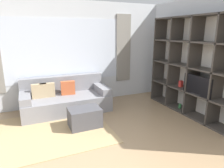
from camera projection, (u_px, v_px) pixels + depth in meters
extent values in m
cube|color=silver|center=(65.00, 54.00, 5.20)|extent=(6.71, 0.07, 2.70)
cube|color=silver|center=(65.00, 50.00, 5.14)|extent=(3.03, 0.01, 1.60)
cube|color=gray|center=(123.00, 48.00, 5.79)|extent=(0.44, 0.03, 1.90)
cube|color=silver|center=(196.00, 56.00, 4.76)|extent=(0.07, 4.58, 2.70)
cube|color=tan|center=(33.00, 134.00, 3.85)|extent=(2.93, 1.93, 0.01)
cube|color=silver|center=(200.00, 67.00, 4.63)|extent=(0.02, 2.59, 2.27)
cube|color=#3D3833|center=(219.00, 72.00, 3.98)|extent=(0.42, 0.04, 2.27)
cube|color=#3D3833|center=(194.00, 67.00, 4.55)|extent=(0.42, 0.04, 2.27)
cube|color=#3D3833|center=(175.00, 63.00, 5.12)|extent=(0.42, 0.04, 2.27)
cube|color=#3D3833|center=(159.00, 60.00, 5.70)|extent=(0.42, 0.04, 2.27)
cube|color=#3D3833|center=(189.00, 113.00, 4.84)|extent=(0.42, 2.59, 0.04)
cube|color=#3D3833|center=(191.00, 91.00, 4.70)|extent=(0.42, 2.59, 0.04)
cube|color=#3D3833|center=(194.00, 67.00, 4.55)|extent=(0.42, 2.59, 0.04)
cube|color=#3D3833|center=(196.00, 42.00, 4.41)|extent=(0.42, 2.59, 0.04)
cube|color=#3D3833|center=(199.00, 16.00, 4.27)|extent=(0.42, 2.59, 0.04)
cube|color=black|center=(197.00, 85.00, 4.30)|extent=(0.04, 0.74, 0.42)
cube|color=black|center=(197.00, 94.00, 4.36)|extent=(0.10, 0.24, 0.03)
cylinder|color=#388947|center=(180.00, 106.00, 5.07)|extent=(0.07, 0.07, 0.10)
cube|color=red|center=(181.00, 84.00, 4.96)|extent=(0.08, 0.08, 0.16)
cube|color=gray|center=(67.00, 104.00, 4.94)|extent=(2.08, 0.96, 0.39)
cube|color=gray|center=(63.00, 84.00, 5.18)|extent=(2.08, 0.18, 0.43)
cube|color=gray|center=(25.00, 98.00, 4.50)|extent=(0.24, 0.90, 0.17)
cube|color=gray|center=(101.00, 89.00, 5.22)|extent=(0.24, 0.90, 0.17)
cube|color=tan|center=(39.00, 91.00, 4.70)|extent=(0.34, 0.12, 0.34)
cube|color=#C65B33|center=(68.00, 88.00, 4.97)|extent=(0.35, 0.15, 0.34)
cube|color=tan|center=(47.00, 90.00, 4.78)|extent=(0.35, 0.14, 0.34)
cube|color=#47474C|center=(85.00, 118.00, 4.12)|extent=(0.64, 0.46, 0.40)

